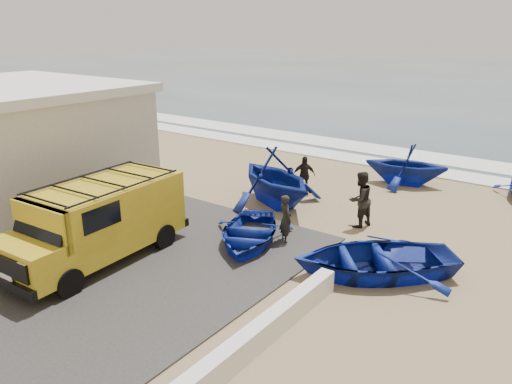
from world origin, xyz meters
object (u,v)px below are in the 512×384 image
Objects in this scene: boat_near_left at (248,233)px; boat_near_right at (374,258)px; parapet at (256,338)px; fisherman_back at (304,175)px; fisherman_front at (286,219)px; boat_mid_left at (275,177)px; boat_far_left at (406,164)px; van at (99,219)px; fisherman_middle at (360,199)px.

boat_near_right is (3.81, 0.43, 0.09)m from boat_near_left.
fisherman_back reaches higher than parapet.
boat_near_right reaches higher than parapet.
parapet is at bearing 150.98° from fisherman_front.
boat_mid_left reaches higher than boat_far_left.
boat_mid_left is 1.24× the size of boat_far_left.
parapet is 9.99m from fisherman_back.
van reaches higher than boat_far_left.
parapet is 3.97× the size of fisherman_back.
boat_near_left is at bearing -24.35° from boat_far_left.
parapet is 5.37m from fisherman_front.
parapet is 4.49m from boat_near_right.
boat_far_left is 4.47m from fisherman_back.
fisherman_back is at bearing -31.49° from fisherman_front.
parapet is 1.41× the size of boat_near_right.
van is at bearing -155.03° from boat_near_left.
boat_near_right is 2.31× the size of fisherman_middle.
fisherman_front is at bearing -19.44° from boat_far_left.
parapet is 3.98× the size of fisherman_front.
boat_mid_left reaches higher than fisherman_front.
boat_near_right is 8.41m from boat_far_left.
fisherman_back is (0.25, 1.63, -0.30)m from boat_mid_left.
boat_near_right is at bearing 50.35° from fisherman_middle.
fisherman_back is (1.59, 8.24, -0.45)m from van.
van is 12.56m from boat_far_left.
fisherman_middle reaches higher than boat_far_left.
fisherman_back is (-4.89, 4.55, 0.31)m from boat_near_right.
boat_far_left is 5.31m from fisherman_middle.
van is 6.75m from boat_mid_left.
boat_near_left is at bearing -115.94° from fisherman_back.
boat_far_left reaches higher than parapet.
fisherman_back is (-2.71, -3.56, -0.10)m from boat_far_left.
boat_near_left is (2.67, 3.26, -0.85)m from van.
fisherman_front reaches higher than boat_near_left.
van is 3.54× the size of fisherman_back.
boat_far_left is (2.96, 5.19, -0.20)m from boat_mid_left.
boat_mid_left reaches higher than fisherman_back.
boat_near_left reaches higher than parapet.
boat_mid_left is at bearing -16.05° from fisherman_front.
fisherman_middle is at bearing 99.14° from parapet.
fisherman_middle reaches higher than boat_near_right.
fisherman_back is (-4.31, 9.00, 0.48)m from parapet.
boat_near_right is at bearing 82.60° from parapet.
boat_near_right is at bearing -81.05° from fisherman_back.
fisherman_back is at bearing 115.59° from parapet.
parapet is at bearing 27.66° from fisherman_middle.
boat_near_right is at bearing 1.53° from boat_far_left.
van is 7.50m from boat_near_right.
boat_mid_left is (1.34, 6.61, -0.15)m from van.
boat_near_left is (-3.24, 4.02, 0.08)m from parapet.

